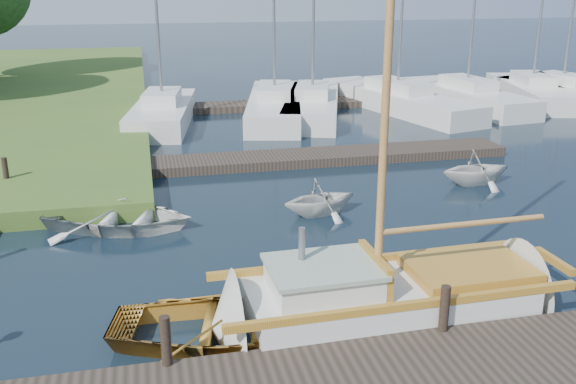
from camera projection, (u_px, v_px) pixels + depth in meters
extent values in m
plane|color=black|center=(288.00, 240.00, 15.03)|extent=(160.00, 160.00, 0.00)
cube|color=#2A241B|center=(303.00, 158.00, 21.42)|extent=(14.00, 1.60, 0.30)
cube|color=#2A241B|center=(413.00, 99.00, 31.89)|extent=(30.00, 1.60, 0.30)
cylinder|color=black|center=(166.00, 341.00, 9.55)|extent=(0.16, 0.16, 0.80)
cylinder|color=black|center=(444.00, 308.00, 10.50)|extent=(0.16, 0.16, 0.80)
cylinder|color=black|center=(6.00, 171.00, 17.97)|extent=(0.16, 0.16, 0.80)
cube|color=silver|center=(386.00, 306.00, 11.53)|extent=(5.05, 2.13, 0.90)
cone|color=silver|center=(535.00, 287.00, 12.24)|extent=(1.35, 1.99, 1.96)
cone|color=silver|center=(224.00, 327.00, 10.84)|extent=(1.05, 1.98, 1.96)
cube|color=#9C671C|center=(368.00, 259.00, 12.23)|extent=(6.20, 0.28, 0.14)
cube|color=#9C671C|center=(410.00, 306.00, 10.50)|extent=(6.20, 0.28, 0.14)
cube|color=#9C671C|center=(555.00, 261.00, 12.16)|extent=(0.15, 1.10, 0.14)
cube|color=silver|center=(323.00, 280.00, 11.04)|extent=(1.84, 1.45, 0.44)
cube|color=#97AC97|center=(323.00, 267.00, 10.96)|extent=(1.94, 1.55, 0.08)
cube|color=#9C671C|center=(375.00, 270.00, 11.24)|extent=(0.16, 1.40, 0.60)
cylinder|color=slate|center=(302.00, 244.00, 11.06)|extent=(0.12, 0.12, 0.60)
cube|color=#9C671C|center=(469.00, 269.00, 11.73)|extent=(2.24, 1.56, 0.20)
cylinder|color=brown|center=(389.00, 43.00, 10.02)|extent=(0.14, 0.14, 8.40)
cylinder|color=brown|center=(463.00, 224.00, 11.40)|extent=(3.20, 0.18, 0.10)
imported|color=#9C671C|center=(221.00, 320.00, 10.77)|extent=(4.18, 3.37, 0.77)
imported|color=silver|center=(119.00, 214.00, 15.66)|extent=(4.29, 3.67, 0.75)
imported|color=silver|center=(320.00, 195.00, 16.55)|extent=(2.38, 2.17, 1.07)
imported|color=silver|center=(477.00, 165.00, 19.01)|extent=(2.31, 2.03, 1.15)
cube|color=silver|center=(163.00, 113.00, 26.99)|extent=(3.35, 7.61, 0.90)
cube|color=silver|center=(162.00, 97.00, 26.77)|extent=(1.79, 2.76, 0.50)
cube|color=silver|center=(275.00, 106.00, 28.51)|extent=(4.17, 9.37, 0.90)
cube|color=silver|center=(275.00, 91.00, 28.29)|extent=(2.07, 3.42, 0.50)
cube|color=silver|center=(312.00, 106.00, 28.60)|extent=(4.59, 8.61, 0.90)
cube|color=silver|center=(313.00, 90.00, 28.38)|extent=(2.21, 3.20, 0.50)
cube|color=silver|center=(397.00, 101.00, 29.86)|extent=(4.65, 10.17, 0.90)
cube|color=silver|center=(398.00, 86.00, 29.64)|extent=(2.24, 3.72, 0.50)
cube|color=silver|center=(466.00, 97.00, 30.66)|extent=(3.24, 8.59, 0.90)
cube|color=silver|center=(468.00, 83.00, 30.44)|extent=(1.76, 3.08, 0.50)
cube|color=silver|center=(531.00, 93.00, 31.91)|extent=(3.87, 8.26, 0.90)
cube|color=silver|center=(533.00, 79.00, 31.69)|extent=(1.97, 3.03, 0.50)
cube|color=silver|center=(562.00, 93.00, 31.92)|extent=(4.25, 7.13, 0.90)
cube|color=silver|center=(564.00, 79.00, 31.70)|extent=(2.08, 2.70, 0.50)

